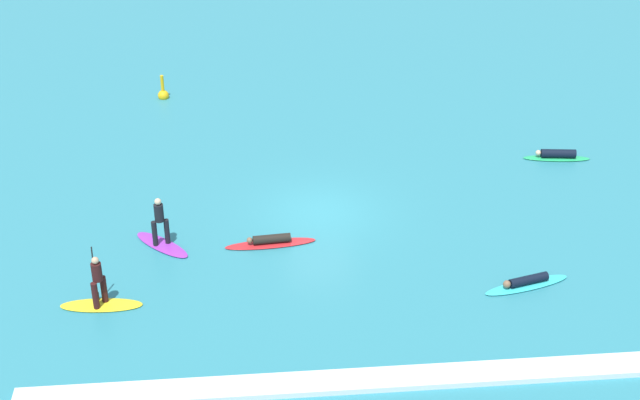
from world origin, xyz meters
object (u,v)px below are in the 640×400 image
Objects in this scene: surfer_on_teal_board at (526,283)px; marker_buoy at (163,94)px; surfer_on_purple_board at (161,233)px; surfer_on_green_board at (557,155)px; surfer_on_red_board at (270,241)px; surfer_on_yellow_board at (100,293)px.

marker_buoy is (-12.55, 16.46, 0.07)m from surfer_on_teal_board.
surfer_on_green_board is at bearing 63.42° from surfer_on_purple_board.
marker_buoy reaches higher than surfer_on_teal_board.
marker_buoy is at bearing -18.44° from surfer_on_green_board.
surfer_on_yellow_board is at bearing 25.22° from surfer_on_red_board.
surfer_on_yellow_board reaches higher than surfer_on_purple_board.
surfer_on_green_board is (15.65, 5.23, -0.34)m from surfer_on_purple_board.
surfer_on_purple_board reaches higher than surfer_on_green_board.
surfer_on_teal_board is at bearing -177.11° from surfer_on_yellow_board.
surfer_on_purple_board reaches higher than surfer_on_teal_board.
surfer_on_yellow_board is at bearing -93.54° from marker_buoy.
surfer_on_green_board is 9.51m from surfer_on_teal_board.
marker_buoy is (-0.68, 12.95, -0.31)m from surfer_on_purple_board.
marker_buoy reaches higher than surfer_on_red_board.
surfer_on_red_board is 1.05× the size of surfer_on_teal_board.
surfer_on_red_board is at bearing 31.60° from surfer_on_green_board.
surfer_on_yellow_board is at bearing -71.69° from surfer_on_purple_board.
surfer_on_yellow_board is 16.36m from marker_buoy.
surfer_on_yellow_board is 0.81× the size of surfer_on_red_board.
marker_buoy is (-4.42, 13.21, 0.07)m from surfer_on_red_board.
surfer_on_purple_board is 0.73× the size of surfer_on_teal_board.
surfer_on_yellow_board is 3.78m from surfer_on_purple_board.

